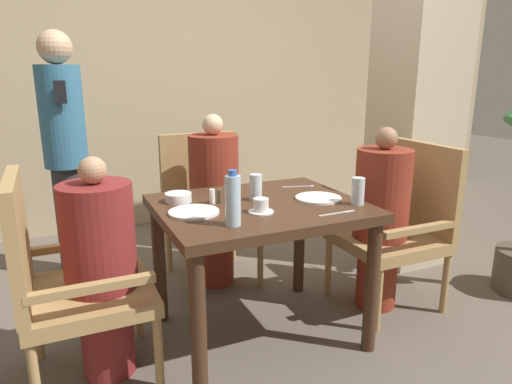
{
  "coord_description": "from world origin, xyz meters",
  "views": [
    {
      "loc": [
        -0.94,
        -2.03,
        1.39
      ],
      "look_at": [
        0.0,
        0.04,
        0.79
      ],
      "focal_mm": 32.0,
      "sensor_mm": 36.0,
      "label": 1
    }
  ],
  "objects_px": {
    "chair_right_side": "(401,222)",
    "plate_main_left": "(318,198)",
    "bowl_small": "(178,197)",
    "chair_left_side": "(65,278)",
    "water_bottle": "(233,200)",
    "glass_tall_mid": "(256,187)",
    "chair_far_side": "(207,204)",
    "glass_tall_near": "(358,191)",
    "diner_in_right_chair": "(381,218)",
    "teacup_with_saucer": "(261,207)",
    "diner_in_far_chair": "(214,200)",
    "standing_host": "(66,150)",
    "plate_main_right": "(194,212)",
    "diner_in_left_chair": "(101,267)"
  },
  "relations": [
    {
      "from": "diner_in_left_chair",
      "to": "glass_tall_near",
      "type": "relative_size",
      "value": 7.55
    },
    {
      "from": "diner_in_left_chair",
      "to": "water_bottle",
      "type": "relative_size",
      "value": 4.25
    },
    {
      "from": "plate_main_right",
      "to": "diner_in_far_chair",
      "type": "bearing_deg",
      "value": 64.05
    },
    {
      "from": "teacup_with_saucer",
      "to": "plate_main_right",
      "type": "bearing_deg",
      "value": 157.59
    },
    {
      "from": "diner_in_right_chair",
      "to": "plate_main_right",
      "type": "height_order",
      "value": "diner_in_right_chair"
    },
    {
      "from": "plate_main_right",
      "to": "plate_main_left",
      "type": "bearing_deg",
      "value": -2.64
    },
    {
      "from": "chair_right_side",
      "to": "teacup_with_saucer",
      "type": "xyz_separation_m",
      "value": [
        -1.0,
        -0.15,
        0.26
      ]
    },
    {
      "from": "chair_right_side",
      "to": "standing_host",
      "type": "bearing_deg",
      "value": 145.27
    },
    {
      "from": "chair_right_side",
      "to": "plate_main_left",
      "type": "distance_m",
      "value": 0.67
    },
    {
      "from": "plate_main_left",
      "to": "glass_tall_mid",
      "type": "xyz_separation_m",
      "value": [
        -0.31,
        0.12,
        0.06
      ]
    },
    {
      "from": "teacup_with_saucer",
      "to": "chair_right_side",
      "type": "bearing_deg",
      "value": 8.28
    },
    {
      "from": "diner_in_right_chair",
      "to": "teacup_with_saucer",
      "type": "relative_size",
      "value": 8.99
    },
    {
      "from": "chair_right_side",
      "to": "plate_main_right",
      "type": "distance_m",
      "value": 1.32
    },
    {
      "from": "diner_in_left_chair",
      "to": "glass_tall_near",
      "type": "bearing_deg",
      "value": -10.15
    },
    {
      "from": "standing_host",
      "to": "plate_main_left",
      "type": "relative_size",
      "value": 6.83
    },
    {
      "from": "diner_in_far_chair",
      "to": "standing_host",
      "type": "distance_m",
      "value": 1.06
    },
    {
      "from": "chair_right_side",
      "to": "plate_main_right",
      "type": "relative_size",
      "value": 4.07
    },
    {
      "from": "glass_tall_mid",
      "to": "plate_main_right",
      "type": "bearing_deg",
      "value": -166.5
    },
    {
      "from": "teacup_with_saucer",
      "to": "plate_main_left",
      "type": "bearing_deg",
      "value": 13.54
    },
    {
      "from": "bowl_small",
      "to": "chair_left_side",
      "type": "bearing_deg",
      "value": -160.88
    },
    {
      "from": "chair_far_side",
      "to": "teacup_with_saucer",
      "type": "bearing_deg",
      "value": -93.38
    },
    {
      "from": "diner_in_far_chair",
      "to": "plate_main_left",
      "type": "distance_m",
      "value": 0.84
    },
    {
      "from": "diner_in_right_chair",
      "to": "plate_main_left",
      "type": "relative_size",
      "value": 4.52
    },
    {
      "from": "plate_main_right",
      "to": "standing_host",
      "type": "bearing_deg",
      "value": 111.49
    },
    {
      "from": "diner_in_right_chair",
      "to": "glass_tall_mid",
      "type": "distance_m",
      "value": 0.82
    },
    {
      "from": "diner_in_far_chair",
      "to": "diner_in_left_chair",
      "type": "bearing_deg",
      "value": -138.29
    },
    {
      "from": "diner_in_left_chair",
      "to": "plate_main_right",
      "type": "height_order",
      "value": "diner_in_left_chair"
    },
    {
      "from": "diner_in_left_chair",
      "to": "water_bottle",
      "type": "bearing_deg",
      "value": -26.02
    },
    {
      "from": "diner_in_far_chair",
      "to": "bowl_small",
      "type": "distance_m",
      "value": 0.65
    },
    {
      "from": "chair_left_side",
      "to": "diner_in_left_chair",
      "type": "height_order",
      "value": "diner_in_left_chair"
    },
    {
      "from": "water_bottle",
      "to": "glass_tall_mid",
      "type": "xyz_separation_m",
      "value": [
        0.26,
        0.33,
        -0.05
      ]
    },
    {
      "from": "chair_far_side",
      "to": "plate_main_left",
      "type": "distance_m",
      "value": 0.99
    },
    {
      "from": "diner_in_far_chair",
      "to": "standing_host",
      "type": "xyz_separation_m",
      "value": [
        -0.85,
        0.54,
        0.3
      ]
    },
    {
      "from": "chair_right_side",
      "to": "plate_main_left",
      "type": "xyz_separation_m",
      "value": [
        -0.63,
        -0.06,
        0.23
      ]
    },
    {
      "from": "chair_right_side",
      "to": "glass_tall_near",
      "type": "bearing_deg",
      "value": -156.17
    },
    {
      "from": "chair_far_side",
      "to": "glass_tall_near",
      "type": "bearing_deg",
      "value": -67.61
    },
    {
      "from": "chair_left_side",
      "to": "water_bottle",
      "type": "xyz_separation_m",
      "value": [
        0.7,
        -0.26,
        0.34
      ]
    },
    {
      "from": "diner_in_left_chair",
      "to": "chair_far_side",
      "type": "height_order",
      "value": "diner_in_left_chair"
    },
    {
      "from": "chair_far_side",
      "to": "diner_in_far_chair",
      "type": "relative_size",
      "value": 0.86
    },
    {
      "from": "diner_in_right_chair",
      "to": "water_bottle",
      "type": "bearing_deg",
      "value": -165.73
    },
    {
      "from": "chair_far_side",
      "to": "chair_right_side",
      "type": "relative_size",
      "value": 1.0
    },
    {
      "from": "chair_right_side",
      "to": "glass_tall_mid",
      "type": "xyz_separation_m",
      "value": [
        -0.94,
        0.06,
        0.3
      ]
    },
    {
      "from": "chair_far_side",
      "to": "glass_tall_near",
      "type": "distance_m",
      "value": 1.2
    },
    {
      "from": "plate_main_left",
      "to": "plate_main_right",
      "type": "bearing_deg",
      "value": 177.36
    },
    {
      "from": "chair_right_side",
      "to": "teacup_with_saucer",
      "type": "height_order",
      "value": "chair_right_side"
    },
    {
      "from": "chair_far_side",
      "to": "standing_host",
      "type": "xyz_separation_m",
      "value": [
        -0.85,
        0.39,
        0.37
      ]
    },
    {
      "from": "water_bottle",
      "to": "diner_in_left_chair",
      "type": "bearing_deg",
      "value": 153.98
    },
    {
      "from": "plate_main_right",
      "to": "glass_tall_mid",
      "type": "height_order",
      "value": "glass_tall_mid"
    },
    {
      "from": "chair_left_side",
      "to": "chair_right_side",
      "type": "distance_m",
      "value": 1.89
    },
    {
      "from": "standing_host",
      "to": "teacup_with_saucer",
      "type": "bearing_deg",
      "value": -60.27
    }
  ]
}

